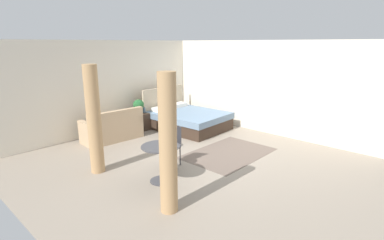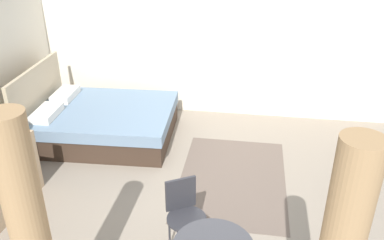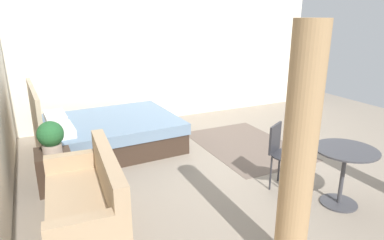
# 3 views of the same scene
# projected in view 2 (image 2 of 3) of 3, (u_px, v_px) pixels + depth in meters

# --- Properties ---
(ground_plane) EXTENTS (8.22, 9.80, 0.02)m
(ground_plane) POSITION_uv_depth(u_px,v_px,m) (203.00, 192.00, 5.48)
(ground_plane) COLOR gray
(wall_right) EXTENTS (0.12, 6.80, 2.70)m
(wall_right) POSITION_uv_depth(u_px,v_px,m) (223.00, 43.00, 7.18)
(wall_right) COLOR silver
(wall_right) RESTS_ON ground
(area_rug) EXTENTS (2.20, 1.49, 0.01)m
(area_rug) POSITION_uv_depth(u_px,v_px,m) (233.00, 178.00, 5.75)
(area_rug) COLOR #66564C
(area_rug) RESTS_ON ground
(bed) EXTENTS (1.88, 2.35, 1.20)m
(bed) POSITION_uv_depth(u_px,v_px,m) (101.00, 121.00, 6.74)
(bed) COLOR #38281E
(bed) RESTS_ON ground
(nightstand) EXTENTS (0.52, 0.45, 0.52)m
(nightstand) POSITION_uv_depth(u_px,v_px,m) (17.00, 151.00, 5.92)
(nightstand) COLOR #38281E
(nightstand) RESTS_ON ground
(potted_plant) EXTENTS (0.33, 0.33, 0.45)m
(potted_plant) POSITION_uv_depth(u_px,v_px,m) (6.00, 124.00, 5.60)
(potted_plant) COLOR tan
(potted_plant) RESTS_ON nightstand
(vase) EXTENTS (0.10, 0.10, 0.16)m
(vase) POSITION_uv_depth(u_px,v_px,m) (15.00, 127.00, 5.87)
(vase) COLOR slate
(vase) RESTS_ON nightstand
(cafe_chair_near_window) EXTENTS (0.58, 0.58, 0.88)m
(cafe_chair_near_window) POSITION_uv_depth(u_px,v_px,m) (184.00, 210.00, 4.29)
(cafe_chair_near_window) COLOR #2D2D33
(cafe_chair_near_window) RESTS_ON ground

